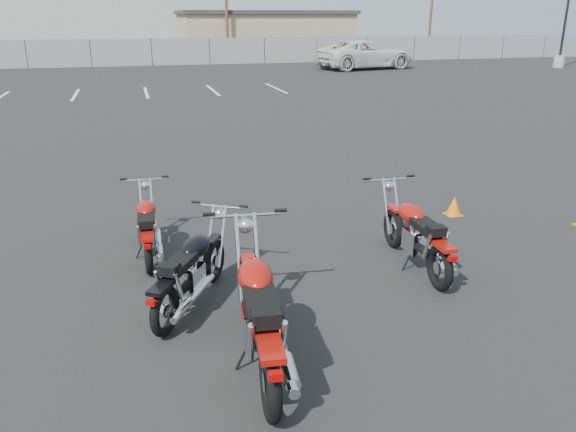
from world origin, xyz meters
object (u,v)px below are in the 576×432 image
object	(u,v)px
motorcycle_front_red	(148,228)
motorcycle_second_black	(191,271)
motorcycle_third_red	(260,313)
white_van	(366,46)
motorcycle_rear_red	(417,235)

from	to	relation	value
motorcycle_front_red	motorcycle_second_black	xyz separation A→B (m)	(0.42, -1.64, 0.02)
motorcycle_second_black	motorcycle_third_red	xyz separation A→B (m)	(0.51, -1.32, 0.10)
white_van	motorcycle_rear_red	bearing A→B (deg)	147.41
motorcycle_front_red	motorcycle_rear_red	bearing A→B (deg)	-21.50
motorcycle_second_black	motorcycle_third_red	distance (m)	1.42
motorcycle_front_red	motorcycle_rear_red	distance (m)	3.69
motorcycle_third_red	white_van	bearing A→B (deg)	65.33
motorcycle_second_black	motorcycle_rear_red	world-z (taller)	motorcycle_rear_red
motorcycle_third_red	motorcycle_rear_red	world-z (taller)	motorcycle_third_red
motorcycle_front_red	motorcycle_second_black	size ratio (longest dim) A/B	1.00
motorcycle_second_black	motorcycle_third_red	world-z (taller)	motorcycle_third_red
motorcycle_front_red	motorcycle_rear_red	world-z (taller)	motorcycle_rear_red
motorcycle_third_red	motorcycle_rear_red	distance (m)	2.98
motorcycle_front_red	motorcycle_second_black	distance (m)	1.70
motorcycle_second_black	white_van	world-z (taller)	white_van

